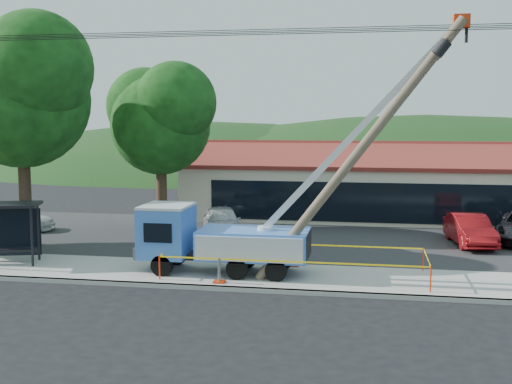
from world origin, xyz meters
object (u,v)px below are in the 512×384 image
object	(u,v)px
car_silver	(222,238)
car_white	(14,232)
car_red	(469,247)
bus_shelter	(8,219)
utility_truck	(222,235)
leaning_pole	(366,142)

from	to	relation	value
car_silver	car_white	xyz separation A→B (m)	(-11.25, -0.32, 0.00)
car_red	car_white	world-z (taller)	car_red
bus_shelter	car_white	distance (m)	8.47
utility_truck	car_red	size ratio (longest dim) A/B	2.75
car_red	car_white	size ratio (longest dim) A/B	1.02
car_silver	car_red	xyz separation A→B (m)	(12.00, -0.11, 0.00)
car_silver	car_white	distance (m)	11.26
leaning_pole	bus_shelter	bearing A→B (deg)	176.70
utility_truck	leaning_pole	bearing A→B (deg)	-8.03
leaning_pole	car_white	world-z (taller)	leaning_pole
bus_shelter	leaning_pole	bearing A→B (deg)	-19.87
leaning_pole	car_red	bearing A→B (deg)	59.42
bus_shelter	car_white	xyz separation A→B (m)	(-4.05, 7.17, -1.97)
car_white	leaning_pole	bearing A→B (deg)	-125.75
bus_shelter	car_red	distance (m)	20.67
utility_truck	bus_shelter	xyz separation A→B (m)	(-8.98, 0.07, 0.36)
leaning_pole	car_white	distance (m)	20.74
utility_truck	car_white	world-z (taller)	utility_truck
utility_truck	car_silver	world-z (taller)	utility_truck
utility_truck	car_silver	xyz separation A→B (m)	(-1.78, 7.56, -1.61)
car_silver	car_white	bearing A→B (deg)	163.71
car_red	car_white	distance (m)	23.26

